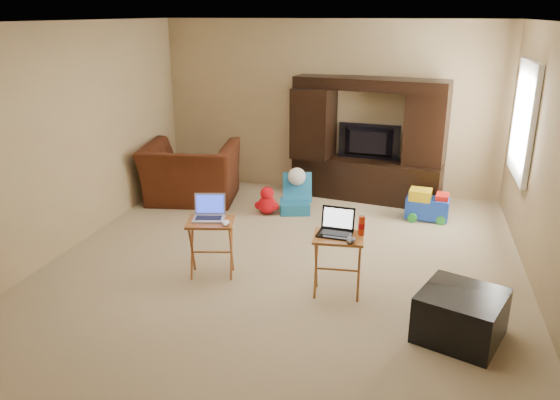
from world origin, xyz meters
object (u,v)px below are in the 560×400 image
(recliner, at_px, (191,173))
(mouse_left, at_px, (226,223))
(ottoman, at_px, (461,315))
(water_bottle, at_px, (362,226))
(push_toy, at_px, (427,204))
(tray_table_right, at_px, (337,266))
(laptop_left, at_px, (208,208))
(entertainment_center, at_px, (368,140))
(plush_toy, at_px, (267,200))
(television, at_px, (368,143))
(laptop_right, at_px, (335,223))
(mouse_right, at_px, (351,240))
(child_rocker, at_px, (295,194))
(tray_table_left, at_px, (212,248))

(recliner, distance_m, mouse_left, 2.61)
(ottoman, xyz_separation_m, water_bottle, (-0.90, 0.56, 0.50))
(push_toy, bearing_deg, tray_table_right, -104.11)
(tray_table_right, bearing_deg, water_bottle, 16.47)
(tray_table_right, relative_size, laptop_left, 1.93)
(entertainment_center, distance_m, plush_toy, 1.71)
(television, bearing_deg, water_bottle, 99.69)
(recliner, xyz_separation_m, tray_table_right, (2.45, -2.25, -0.11))
(entertainment_center, xyz_separation_m, water_bottle, (0.24, -2.90, -0.17))
(plush_toy, bearing_deg, laptop_right, -58.37)
(push_toy, distance_m, mouse_right, 2.55)
(plush_toy, height_order, ottoman, ottoman)
(mouse_right, bearing_deg, tray_table_right, 137.29)
(child_rocker, relative_size, tray_table_left, 0.87)
(entertainment_center, bearing_deg, television, -81.15)
(mouse_left, bearing_deg, television, 69.89)
(entertainment_center, xyz_separation_m, laptop_right, (-0.00, -2.96, -0.14))
(plush_toy, bearing_deg, television, 38.95)
(laptop_right, bearing_deg, water_bottle, 18.43)
(ottoman, xyz_separation_m, laptop_right, (-1.14, 0.50, 0.52))
(television, relative_size, mouse_left, 7.20)
(laptop_right, xyz_separation_m, mouse_left, (-1.08, -0.00, -0.10))
(push_toy, distance_m, water_bottle, 2.36)
(child_rocker, xyz_separation_m, push_toy, (1.74, 0.16, -0.06))
(entertainment_center, relative_size, tray_table_left, 3.52)
(ottoman, distance_m, laptop_left, 2.56)
(tray_table_left, distance_m, tray_table_right, 1.31)
(ottoman, distance_m, mouse_left, 2.31)
(recliner, relative_size, push_toy, 2.31)
(ottoman, relative_size, tray_table_right, 1.05)
(tray_table_left, bearing_deg, tray_table_right, -16.89)
(entertainment_center, height_order, laptop_left, entertainment_center)
(television, distance_m, push_toy, 1.27)
(recliner, relative_size, water_bottle, 6.81)
(tray_table_right, bearing_deg, push_toy, 64.62)
(push_toy, xyz_separation_m, mouse_left, (-1.95, -2.28, 0.42))
(push_toy, height_order, mouse_right, mouse_right)
(recliner, bearing_deg, mouse_left, 111.58)
(child_rocker, relative_size, tray_table_right, 0.86)
(plush_toy, height_order, mouse_left, mouse_left)
(push_toy, bearing_deg, tray_table_left, -128.19)
(child_rocker, height_order, tray_table_right, tray_table_right)
(entertainment_center, xyz_separation_m, plush_toy, (-1.22, -1.00, -0.67))
(child_rocker, height_order, laptop_left, laptop_left)
(child_rocker, relative_size, plush_toy, 1.37)
(child_rocker, xyz_separation_m, mouse_left, (-0.21, -2.12, 0.36))
(tray_table_left, height_order, laptop_left, laptop_left)
(child_rocker, bearing_deg, ottoman, -68.55)
(mouse_left, xyz_separation_m, mouse_right, (1.25, -0.14, 0.01))
(child_rocker, xyz_separation_m, laptop_right, (0.86, -2.12, 0.46))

